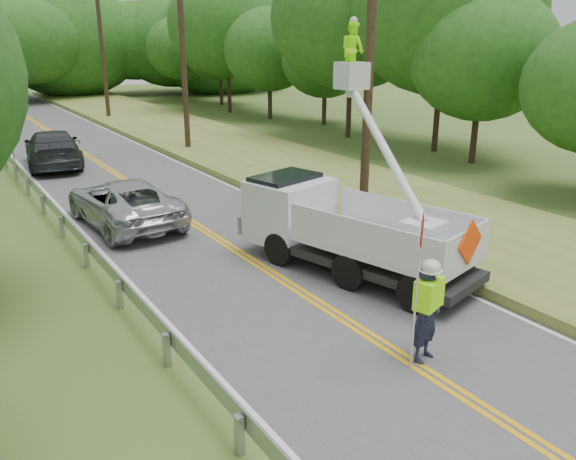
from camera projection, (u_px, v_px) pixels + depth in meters
ground at (470, 401)px, 10.29m from camera, size 140.00×140.00×0.00m
road at (172, 210)px, 21.44m from camera, size 7.20×96.00×0.03m
guardrail at (51, 206)px, 19.93m from camera, size 0.18×48.00×0.77m
utility_poles at (247, 57)px, 24.71m from camera, size 1.60×43.30×10.00m
tall_grass_verge at (326, 181)px, 25.03m from camera, size 7.00×96.00×0.30m
treeline_right at (335, 33)px, 36.18m from camera, size 11.63×55.21×11.86m
treeline_horizon at (20, 42)px, 54.28m from camera, size 58.24×15.35×12.12m
flagger at (427, 307)px, 11.20m from camera, size 1.17×0.70×3.24m
bucket_truck at (331, 210)px, 16.19m from camera, size 4.66×7.24×6.55m
suv_silver at (124, 202)px, 19.55m from camera, size 2.87×5.73×1.56m
suv_darkgrey at (53, 148)px, 28.21m from camera, size 3.28×6.33×1.75m
stop_sign_permanent at (13, 153)px, 24.20m from camera, size 0.44×0.24×2.26m
yard_sign at (458, 222)px, 18.19m from camera, size 0.54×0.13×0.79m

